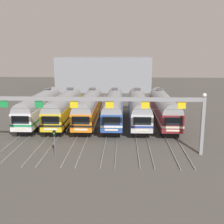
{
  "coord_description": "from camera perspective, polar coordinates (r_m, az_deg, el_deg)",
  "views": [
    {
      "loc": [
        3.47,
        -44.24,
        11.47
      ],
      "look_at": [
        1.76,
        -1.45,
        2.19
      ],
      "focal_mm": 45.66,
      "sensor_mm": 36.0,
      "label": 1
    }
  ],
  "objects": [
    {
      "name": "track_bed",
      "position": [
        62.39,
        -0.94,
        1.7
      ],
      "size": [
        21.2,
        70.0,
        0.15
      ],
      "color": "gray",
      "rests_on": "ground"
    },
    {
      "name": "commuter_train_silver",
      "position": [
        45.17,
        5.34,
        0.96
      ],
      "size": [
        2.88,
        18.06,
        5.05
      ],
      "color": "silver",
      "rests_on": "ground"
    },
    {
      "name": "commuter_train_yellow",
      "position": [
        46.07,
        -9.5,
        1.07
      ],
      "size": [
        2.88,
        18.06,
        5.05
      ],
      "color": "gold",
      "rests_on": "ground"
    },
    {
      "name": "commuter_train_blue",
      "position": [
        45.13,
        0.34,
        1.01
      ],
      "size": [
        2.88,
        18.06,
        5.05
      ],
      "color": "#284C9E",
      "rests_on": "ground"
    },
    {
      "name": "ground_plane",
      "position": [
        45.83,
        -2.13,
        -2.27
      ],
      "size": [
        160.0,
        160.0,
        0.0
      ],
      "primitive_type": "plane",
      "color": "#4C4944"
    },
    {
      "name": "commuter_train_maroon",
      "position": [
        45.55,
        10.3,
        0.91
      ],
      "size": [
        2.88,
        18.06,
        5.05
      ],
      "color": "maroon",
      "rests_on": "ground"
    },
    {
      "name": "yard_signal_mast",
      "position": [
        31.51,
        -11.47,
        -5.21
      ],
      "size": [
        0.28,
        0.35,
        3.1
      ],
      "color": "#59595E",
      "rests_on": "ground"
    },
    {
      "name": "catenary_gantry",
      "position": [
        31.54,
        -4.07,
        0.98
      ],
      "size": [
        24.94,
        0.44,
        6.97
      ],
      "color": "gray",
      "rests_on": "ground"
    },
    {
      "name": "commuter_train_orange",
      "position": [
        45.43,
        -4.63,
        1.04
      ],
      "size": [
        2.88,
        18.06,
        5.05
      ],
      "color": "orange",
      "rests_on": "ground"
    },
    {
      "name": "commuter_train_white",
      "position": [
        47.03,
        -14.21,
        1.09
      ],
      "size": [
        2.88,
        18.06,
        5.05
      ],
      "color": "white",
      "rests_on": "ground"
    },
    {
      "name": "maintenance_building",
      "position": [
        82.75,
        -1.62,
        7.6
      ],
      "size": [
        26.52,
        10.0,
        9.59
      ],
      "primitive_type": "cube",
      "color": "gray",
      "rests_on": "ground"
    }
  ]
}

